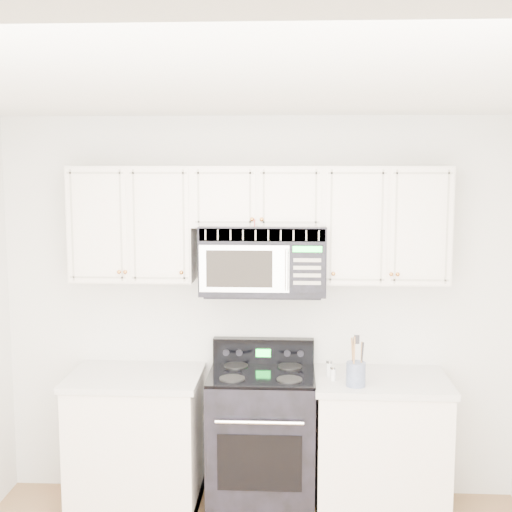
{
  "coord_description": "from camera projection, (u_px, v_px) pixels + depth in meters",
  "views": [
    {
      "loc": [
        0.23,
        -3.03,
        2.29
      ],
      "look_at": [
        0.0,
        1.3,
        1.72
      ],
      "focal_mm": 50.0,
      "sensor_mm": 36.0,
      "label": 1
    }
  ],
  "objects": [
    {
      "name": "base_cabinet_left",
      "position": [
        137.0,
        446.0,
        4.72
      ],
      "size": [
        0.86,
        0.65,
        0.92
      ],
      "color": "silver",
      "rests_on": "ground"
    },
    {
      "name": "utensil_crock",
      "position": [
        356.0,
        373.0,
        4.4
      ],
      "size": [
        0.12,
        0.12,
        0.32
      ],
      "color": "slate",
      "rests_on": "base_cabinet_right"
    },
    {
      "name": "room",
      "position": [
        240.0,
        389.0,
        3.14
      ],
      "size": [
        3.51,
        3.51,
        2.61
      ],
      "color": "#8F5E3C",
      "rests_on": "ground"
    },
    {
      "name": "base_cabinet_right",
      "position": [
        380.0,
        451.0,
        4.64
      ],
      "size": [
        0.86,
        0.65,
        0.92
      ],
      "color": "silver",
      "rests_on": "ground"
    },
    {
      "name": "upper_cabinets",
      "position": [
        258.0,
        218.0,
        4.63
      ],
      "size": [
        2.44,
        0.37,
        0.75
      ],
      "color": "silver",
      "rests_on": "ground"
    },
    {
      "name": "range",
      "position": [
        262.0,
        439.0,
        4.69
      ],
      "size": [
        0.69,
        0.63,
        1.1
      ],
      "color": "black",
      "rests_on": "ground"
    },
    {
      "name": "microwave",
      "position": [
        263.0,
        259.0,
        4.62
      ],
      "size": [
        0.8,
        0.45,
        0.44
      ],
      "color": "black",
      "rests_on": "ground"
    },
    {
      "name": "shaker_salt",
      "position": [
        333.0,
        373.0,
        4.51
      ],
      "size": [
        0.04,
        0.04,
        0.09
      ],
      "color": "silver",
      "rests_on": "base_cabinet_right"
    },
    {
      "name": "shaker_pepper",
      "position": [
        330.0,
        368.0,
        4.59
      ],
      "size": [
        0.04,
        0.04,
        0.11
      ],
      "color": "silver",
      "rests_on": "base_cabinet_right"
    }
  ]
}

